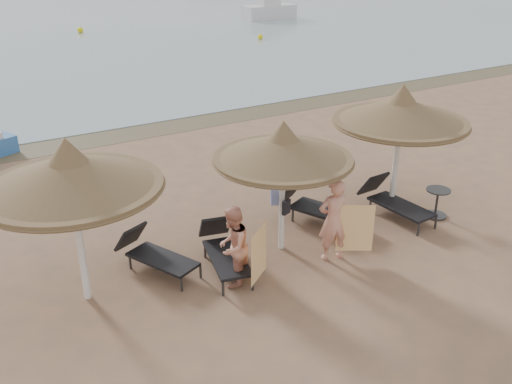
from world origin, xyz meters
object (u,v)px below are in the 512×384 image
person_left (233,241)px  person_right (334,214)px  palapa_left (70,174)px  lounger_near_left (223,249)px  lounger_near_right (316,206)px  palapa_right (401,112)px  lounger_far_left (153,253)px  side_table (437,204)px  lounger_far_right (393,200)px  palapa_center (283,149)px

person_left → person_right: bearing=132.1°
palapa_left → lounger_near_left: bearing=-5.9°
palapa_left → lounger_near_right: bearing=3.7°
palapa_left → person_left: size_ratio=1.69×
lounger_near_left → person_right: person_right is taller
palapa_right → person_right: palapa_right is taller
lounger_far_left → side_table: bearing=-34.5°
lounger_far_right → side_table: (0.83, -0.56, -0.07)m
lounger_far_right → palapa_center: bearing=175.1°
lounger_near_left → lounger_far_right: lounger_far_right is taller
palapa_right → palapa_center: bearing=-176.3°
palapa_center → palapa_right: (3.22, 0.21, 0.20)m
lounger_near_left → lounger_near_right: bearing=25.5°
lounger_far_right → person_left: (-4.50, -0.61, 0.52)m
palapa_center → lounger_near_left: size_ratio=1.43×
palapa_left → lounger_far_left: bearing=12.3°
palapa_right → person_left: bearing=-169.8°
palapa_left → palapa_center: 3.97m
palapa_left → person_right: bearing=-13.9°
side_table → person_left: (-5.33, -0.05, 0.58)m
person_left → person_right: size_ratio=0.90×
palapa_center → lounger_near_left: palapa_center is taller
palapa_right → side_table: 2.31m
lounger_far_right → lounger_far_left: bearing=169.5°
lounger_far_right → lounger_near_right: bearing=155.3°
palapa_left → palapa_center: palapa_left is taller
palapa_center → palapa_left: bearing=176.1°
side_table → person_right: (-3.21, -0.28, 0.69)m
person_left → palapa_right: bearing=148.4°
lounger_near_right → side_table: 2.82m
lounger_far_left → lounger_near_left: 1.36m
lounger_near_right → person_left: bearing=180.0°
palapa_center → side_table: bearing=-8.6°
palapa_left → lounger_near_right: 5.65m
palapa_center → lounger_far_right: (3.03, -0.03, -1.81)m
lounger_near_right → person_right: size_ratio=1.02×
palapa_center → person_left: (-1.48, -0.64, -1.29)m
person_left → lounger_near_left: bearing=-143.5°
lounger_far_right → side_table: size_ratio=2.90×
palapa_right → lounger_far_left: palapa_right is taller
palapa_left → side_table: bearing=-6.3°
lounger_near_left → lounger_far_left: bearing=167.5°
palapa_right → person_right: bearing=-157.4°
palapa_right → lounger_far_right: (-0.20, -0.23, -2.01)m
lounger_near_left → person_left: person_left is taller
palapa_right → lounger_far_left: (-5.80, 0.37, -2.03)m
palapa_center → lounger_near_right: 2.31m
palapa_left → palapa_center: bearing=-3.9°
lounger_far_left → side_table: lounger_far_left is taller
lounger_far_left → person_right: 3.58m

